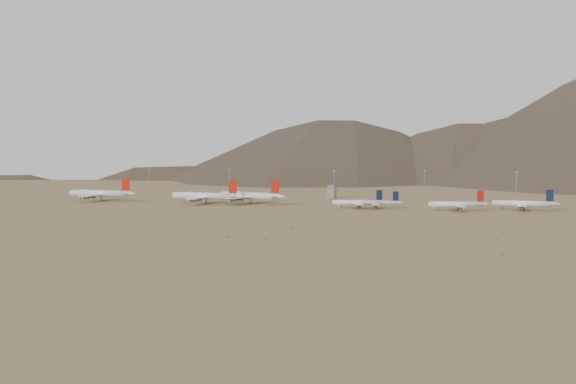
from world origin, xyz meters
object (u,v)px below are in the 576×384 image
(widebody_west, at_px, (100,193))
(widebody_east, at_px, (250,196))
(narrowbody_a, at_px, (359,202))
(control_tower, at_px, (331,192))
(widebody_centre, at_px, (205,196))
(narrowbody_b, at_px, (377,203))

(widebody_west, bearing_deg, widebody_east, 1.51)
(narrowbody_a, xyz_separation_m, control_tower, (-46.47, 99.44, 0.84))
(control_tower, bearing_deg, widebody_centre, -130.13)
(widebody_west, distance_m, widebody_east, 134.11)
(widebody_centre, bearing_deg, narrowbody_b, -0.20)
(widebody_centre, height_order, control_tower, widebody_centre)
(control_tower, bearing_deg, widebody_west, -152.14)
(widebody_east, height_order, narrowbody_b, widebody_east)
(widebody_centre, bearing_deg, control_tower, 49.24)
(widebody_centre, relative_size, narrowbody_b, 1.67)
(widebody_centre, height_order, narrowbody_b, widebody_centre)
(control_tower, bearing_deg, narrowbody_b, -58.24)
(widebody_centre, distance_m, control_tower, 125.50)
(narrowbody_a, xyz_separation_m, narrowbody_b, (12.27, 4.54, -0.32))
(widebody_centre, relative_size, widebody_east, 1.00)
(widebody_west, distance_m, widebody_centre, 99.29)
(widebody_east, xyz_separation_m, narrowbody_b, (105.26, -10.71, -2.60))
(control_tower, bearing_deg, narrowbody_a, -64.95)
(widebody_centre, distance_m, widebody_east, 36.33)
(narrowbody_a, relative_size, control_tower, 3.33)
(narrowbody_b, height_order, control_tower, narrowbody_b)
(widebody_centre, xyz_separation_m, narrowbody_a, (127.35, -3.49, -2.06))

